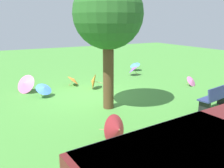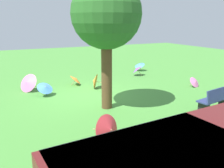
{
  "view_description": "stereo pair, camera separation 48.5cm",
  "coord_description": "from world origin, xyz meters",
  "px_view_note": "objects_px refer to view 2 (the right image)",
  "views": [
    {
      "loc": [
        3.87,
        8.86,
        3.09
      ],
      "look_at": [
        -0.76,
        0.53,
        0.6
      ],
      "focal_mm": 38.43,
      "sensor_mm": 36.0,
      "label": 1
    },
    {
      "loc": [
        3.44,
        9.09,
        3.09
      ],
      "look_at": [
        -0.76,
        0.53,
        0.6
      ],
      "focal_mm": 38.43,
      "sensor_mm": 36.0,
      "label": 2
    }
  ],
  "objects_px": {
    "parasol_pink_0": "(195,82)",
    "parasol_pink_2": "(27,83)",
    "parasol_blue_0": "(45,87)",
    "park_bench": "(217,99)",
    "parasol_purple_0": "(137,69)",
    "parasol_orange_0": "(94,81)",
    "parasol_orange_1": "(76,79)",
    "shade_tree": "(106,15)",
    "parasol_red_2": "(109,130)",
    "parasol_blue_2": "(139,65)"
  },
  "relations": [
    {
      "from": "parasol_orange_0",
      "to": "parasol_red_2",
      "type": "distance_m",
      "value": 5.45
    },
    {
      "from": "park_bench",
      "to": "parasol_purple_0",
      "type": "xyz_separation_m",
      "value": [
        -0.57,
        -6.21,
        -0.07
      ]
    },
    {
      "from": "parasol_pink_2",
      "to": "parasol_orange_1",
      "type": "distance_m",
      "value": 2.33
    },
    {
      "from": "parasol_pink_2",
      "to": "parasol_pink_0",
      "type": "bearing_deg",
      "value": 159.5
    },
    {
      "from": "parasol_blue_0",
      "to": "parasol_orange_0",
      "type": "height_order",
      "value": "parasol_orange_0"
    },
    {
      "from": "park_bench",
      "to": "parasol_purple_0",
      "type": "distance_m",
      "value": 6.24
    },
    {
      "from": "parasol_blue_0",
      "to": "parasol_blue_2",
      "type": "bearing_deg",
      "value": -156.59
    },
    {
      "from": "park_bench",
      "to": "parasol_orange_1",
      "type": "relative_size",
      "value": 2.18
    },
    {
      "from": "parasol_blue_2",
      "to": "parasol_red_2",
      "type": "bearing_deg",
      "value": 52.9
    },
    {
      "from": "parasol_orange_0",
      "to": "parasol_pink_2",
      "type": "height_order",
      "value": "parasol_pink_2"
    },
    {
      "from": "shade_tree",
      "to": "parasol_pink_0",
      "type": "height_order",
      "value": "shade_tree"
    },
    {
      "from": "shade_tree",
      "to": "parasol_pink_2",
      "type": "bearing_deg",
      "value": -56.53
    },
    {
      "from": "parasol_purple_0",
      "to": "parasol_blue_0",
      "type": "relative_size",
      "value": 1.04
    },
    {
      "from": "park_bench",
      "to": "parasol_orange_1",
      "type": "height_order",
      "value": "park_bench"
    },
    {
      "from": "parasol_orange_0",
      "to": "parasol_orange_1",
      "type": "relative_size",
      "value": 0.97
    },
    {
      "from": "park_bench",
      "to": "parasol_red_2",
      "type": "relative_size",
      "value": 1.88
    },
    {
      "from": "parasol_purple_0",
      "to": "parasol_blue_0",
      "type": "distance_m",
      "value": 5.89
    },
    {
      "from": "parasol_pink_0",
      "to": "parasol_pink_2",
      "type": "height_order",
      "value": "parasol_pink_2"
    },
    {
      "from": "parasol_pink_0",
      "to": "parasol_pink_2",
      "type": "xyz_separation_m",
      "value": [
        7.41,
        -2.77,
        0.16
      ]
    },
    {
      "from": "parasol_orange_0",
      "to": "parasol_orange_1",
      "type": "bearing_deg",
      "value": -58.33
    },
    {
      "from": "shade_tree",
      "to": "parasol_pink_0",
      "type": "relative_size",
      "value": 7.02
    },
    {
      "from": "parasol_pink_2",
      "to": "parasol_red_2",
      "type": "relative_size",
      "value": 1.23
    },
    {
      "from": "parasol_pink_0",
      "to": "parasol_orange_0",
      "type": "bearing_deg",
      "value": -23.15
    },
    {
      "from": "parasol_pink_0",
      "to": "parasol_orange_0",
      "type": "relative_size",
      "value": 0.88
    },
    {
      "from": "shade_tree",
      "to": "parasol_blue_0",
      "type": "height_order",
      "value": "shade_tree"
    },
    {
      "from": "parasol_pink_0",
      "to": "parasol_blue_0",
      "type": "distance_m",
      "value": 7.04
    },
    {
      "from": "park_bench",
      "to": "shade_tree",
      "type": "xyz_separation_m",
      "value": [
        3.32,
        -2.04,
        2.83
      ]
    },
    {
      "from": "parasol_orange_0",
      "to": "parasol_blue_2",
      "type": "relative_size",
      "value": 0.96
    },
    {
      "from": "parasol_purple_0",
      "to": "parasol_orange_0",
      "type": "xyz_separation_m",
      "value": [
        3.29,
        1.5,
        -0.04
      ]
    },
    {
      "from": "park_bench",
      "to": "parasol_orange_0",
      "type": "xyz_separation_m",
      "value": [
        2.72,
        -4.72,
        -0.11
      ]
    },
    {
      "from": "parasol_purple_0",
      "to": "parasol_blue_0",
      "type": "height_order",
      "value": "parasol_purple_0"
    },
    {
      "from": "park_bench",
      "to": "parasol_pink_2",
      "type": "relative_size",
      "value": 1.54
    },
    {
      "from": "parasol_orange_0",
      "to": "parasol_orange_1",
      "type": "distance_m",
      "value": 1.14
    },
    {
      "from": "park_bench",
      "to": "parasol_purple_0",
      "type": "relative_size",
      "value": 1.92
    },
    {
      "from": "park_bench",
      "to": "shade_tree",
      "type": "relative_size",
      "value": 0.36
    },
    {
      "from": "shade_tree",
      "to": "parasol_orange_1",
      "type": "bearing_deg",
      "value": -89.91
    },
    {
      "from": "shade_tree",
      "to": "parasol_purple_0",
      "type": "bearing_deg",
      "value": -132.97
    },
    {
      "from": "parasol_blue_0",
      "to": "parasol_orange_0",
      "type": "bearing_deg",
      "value": -174.47
    },
    {
      "from": "parasol_orange_0",
      "to": "parasol_red_2",
      "type": "bearing_deg",
      "value": 71.82
    },
    {
      "from": "park_bench",
      "to": "parasol_orange_0",
      "type": "distance_m",
      "value": 5.45
    },
    {
      "from": "parasol_blue_0",
      "to": "parasol_pink_2",
      "type": "xyz_separation_m",
      "value": [
        0.58,
        -1.08,
        0.03
      ]
    },
    {
      "from": "parasol_pink_0",
      "to": "parasol_blue_2",
      "type": "xyz_separation_m",
      "value": [
        0.31,
        -4.52,
        0.14
      ]
    },
    {
      "from": "parasol_orange_0",
      "to": "parasol_pink_2",
      "type": "bearing_deg",
      "value": -16.24
    },
    {
      "from": "parasol_purple_0",
      "to": "park_bench",
      "type": "bearing_deg",
      "value": 84.78
    },
    {
      "from": "parasol_red_2",
      "to": "parasol_orange_1",
      "type": "distance_m",
      "value": 6.25
    },
    {
      "from": "shade_tree",
      "to": "parasol_orange_0",
      "type": "relative_size",
      "value": 6.16
    },
    {
      "from": "park_bench",
      "to": "parasol_red_2",
      "type": "height_order",
      "value": "park_bench"
    },
    {
      "from": "shade_tree",
      "to": "parasol_orange_0",
      "type": "distance_m",
      "value": 4.01
    },
    {
      "from": "parasol_blue_0",
      "to": "parasol_blue_2",
      "type": "xyz_separation_m",
      "value": [
        -6.53,
        -2.83,
        0.01
      ]
    },
    {
      "from": "parasol_blue_2",
      "to": "parasol_pink_2",
      "type": "bearing_deg",
      "value": 13.81
    }
  ]
}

